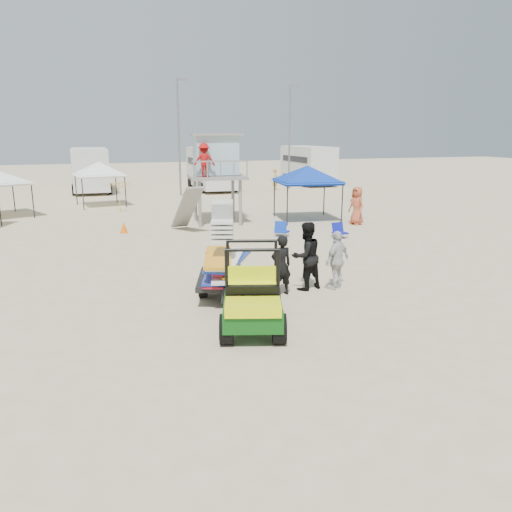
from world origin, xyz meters
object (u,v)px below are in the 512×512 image
object	(u,v)px
surf_trailer	(224,263)
lifeguard_tower	(214,158)
utility_cart	(252,290)
man_left	(281,265)
canopy_blue	(308,168)

from	to	relation	value
surf_trailer	lifeguard_tower	bearing A→B (deg)	76.88
utility_cart	surf_trailer	size ratio (longest dim) A/B	1.00
surf_trailer	lifeguard_tower	size ratio (longest dim) A/B	0.66
surf_trailer	man_left	bearing A→B (deg)	-11.18
surf_trailer	canopy_blue	world-z (taller)	canopy_blue
utility_cart	surf_trailer	bearing A→B (deg)	89.90
utility_cart	man_left	distance (m)	2.54
surf_trailer	utility_cart	bearing A→B (deg)	-90.10
utility_cart	surf_trailer	xyz separation A→B (m)	(0.00, 2.34, 0.05)
surf_trailer	lifeguard_tower	distance (m)	11.91
utility_cart	canopy_blue	world-z (taller)	canopy_blue
man_left	surf_trailer	bearing A→B (deg)	-17.19
utility_cart	canopy_blue	size ratio (longest dim) A/B	0.85
man_left	canopy_blue	distance (m)	12.51
surf_trailer	canopy_blue	xyz separation A→B (m)	(7.28, 10.66, 1.67)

